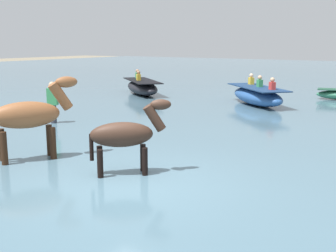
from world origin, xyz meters
name	(u,v)px	position (x,y,z in m)	size (l,w,h in m)	color
ground_plane	(131,196)	(0.00, 0.00, 0.00)	(120.00, 120.00, 0.00)	#756B56
water_surface	(296,115)	(0.00, 10.00, 0.14)	(90.00, 90.00, 0.29)	#476675
horse_lead_chestnut	(30,117)	(-2.84, 0.02, 1.25)	(1.24, 1.86, 2.12)	brown
horse_trailing_dark_bay	(125,137)	(-0.39, 0.34, 1.05)	(1.37, 1.34, 1.78)	#382319
boat_far_inshore	(142,87)	(-8.13, 11.10, 0.64)	(3.81, 3.44, 1.18)	black
boat_near_port	(257,96)	(-1.93, 10.86, 0.67)	(3.68, 3.57, 1.22)	#28518E
person_onlooker_right	(53,105)	(-5.83, 3.30, 0.87)	(0.38, 0.33, 1.63)	#383842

